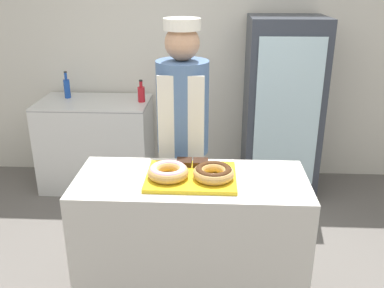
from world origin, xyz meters
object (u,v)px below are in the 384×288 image
(brownie_back_right, at_px, (201,162))
(brownie_back_left, at_px, (184,162))
(chest_freezer, at_px, (97,143))
(donut_chocolate_glaze, at_px, (214,172))
(baker_person, at_px, (183,139))
(bottle_red, at_px, (141,93))
(bottle_blue, at_px, (67,88))
(donut_light_glaze, at_px, (168,171))
(serving_tray, at_px, (191,177))
(beverage_fridge, at_px, (282,108))

(brownie_back_right, bearing_deg, brownie_back_left, 180.00)
(brownie_back_right, relative_size, chest_freezer, 0.09)
(donut_chocolate_glaze, relative_size, chest_freezer, 0.22)
(baker_person, relative_size, bottle_red, 8.30)
(donut_chocolate_glaze, xyz_separation_m, baker_person, (-0.22, 0.63, -0.04))
(bottle_blue, bearing_deg, baker_person, -45.31)
(donut_light_glaze, height_order, brownie_back_left, donut_light_glaze)
(brownie_back_right, relative_size, baker_person, 0.05)
(brownie_back_right, bearing_deg, chest_freezer, 124.67)
(bottle_red, bearing_deg, brownie_back_right, -68.61)
(serving_tray, distance_m, brownie_back_left, 0.16)
(beverage_fridge, bearing_deg, serving_tray, -114.36)
(beverage_fridge, height_order, bottle_red, beverage_fridge)
(donut_chocolate_glaze, height_order, baker_person, baker_person)
(donut_light_glaze, distance_m, baker_person, 0.63)
(donut_light_glaze, relative_size, donut_chocolate_glaze, 1.00)
(brownie_back_right, xyz_separation_m, baker_person, (-0.14, 0.44, -0.01))
(chest_freezer, bearing_deg, brownie_back_left, -57.85)
(baker_person, height_order, bottle_red, baker_person)
(serving_tray, xyz_separation_m, chest_freezer, (-1.06, 1.75, -0.49))
(serving_tray, xyz_separation_m, bottle_blue, (-1.34, 1.85, 0.06))
(serving_tray, relative_size, brownie_back_left, 5.69)
(beverage_fridge, distance_m, bottle_red, 1.37)
(donut_light_glaze, xyz_separation_m, bottle_red, (-0.45, 1.79, -0.01))
(donut_chocolate_glaze, bearing_deg, bottle_red, 111.61)
(serving_tray, height_order, brownie_back_left, brownie_back_left)
(brownie_back_left, xyz_separation_m, chest_freezer, (-1.01, 1.60, -0.52))
(beverage_fridge, bearing_deg, donut_light_glaze, -117.31)
(donut_chocolate_glaze, xyz_separation_m, brownie_back_right, (-0.08, 0.19, -0.02))
(beverage_fridge, bearing_deg, baker_person, -127.24)
(chest_freezer, height_order, bottle_red, bottle_red)
(donut_chocolate_glaze, relative_size, brownie_back_left, 2.58)
(brownie_back_right, distance_m, chest_freezer, 2.02)
(donut_light_glaze, bearing_deg, serving_tray, 16.77)
(donut_light_glaze, relative_size, brownie_back_right, 2.58)
(bottle_red, bearing_deg, serving_tray, -71.74)
(brownie_back_left, bearing_deg, serving_tray, -70.87)
(serving_tray, bearing_deg, brownie_back_right, 70.87)
(bottle_blue, bearing_deg, bottle_red, -7.94)
(serving_tray, height_order, bottle_blue, bottle_blue)
(brownie_back_right, bearing_deg, beverage_fridge, 65.18)
(donut_light_glaze, height_order, donut_chocolate_glaze, same)
(donut_light_glaze, height_order, beverage_fridge, beverage_fridge)
(brownie_back_left, xyz_separation_m, bottle_red, (-0.53, 1.60, 0.01))
(chest_freezer, bearing_deg, bottle_red, -0.12)
(serving_tray, distance_m, chest_freezer, 2.10)
(donut_chocolate_glaze, bearing_deg, chest_freezer, 123.62)
(serving_tray, bearing_deg, chest_freezer, 121.17)
(serving_tray, height_order, baker_person, baker_person)
(brownie_back_right, distance_m, bottle_red, 1.72)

